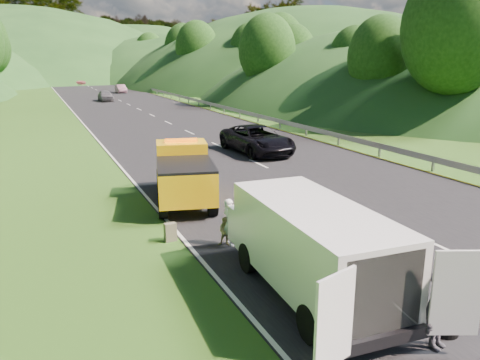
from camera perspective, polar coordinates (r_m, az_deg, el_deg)
name	(u,v)px	position (r m, az deg, el deg)	size (l,w,h in m)	color
ground	(311,235)	(15.32, 8.68, -6.62)	(320.00, 320.00, 0.00)	#38661E
road_surface	(139,109)	(53.37, -12.20, 8.41)	(14.00, 200.00, 0.02)	black
guardrail	(172,99)	(67.19, -8.28, 9.80)	(0.06, 140.00, 1.52)	gray
tree_line_right	(234,92)	(78.48, -0.72, 10.63)	(14.00, 140.00, 14.00)	#285719
hills_backdrop	(82,77)	(147.47, -18.70, 11.77)	(201.00, 288.60, 44.00)	#2D5B23
tow_truck	(184,173)	(18.41, -6.88, 0.82)	(3.19, 5.76, 2.34)	black
white_van	(310,244)	(11.20, 8.54, -7.73)	(3.49, 6.51, 2.27)	black
woman	(229,245)	(14.33, -1.30, -7.98)	(0.53, 0.39, 1.46)	silver
child	(226,246)	(14.31, -1.77, -8.02)	(0.43, 0.34, 0.89)	tan
worker	(437,349)	(10.48, 22.94, -18.41)	(1.08, 0.62, 1.68)	black
suitcase	(170,232)	(14.71, -8.49, -6.31)	(0.36, 0.20, 0.58)	#626049
spare_tire	(443,333)	(11.01, 23.52, -16.74)	(0.59, 0.59, 0.20)	black
passing_suv	(257,153)	(28.07, 2.07, 3.32)	(2.67, 5.80, 1.61)	black
dist_car_a	(106,101)	(64.77, -16.03, 9.21)	(1.69, 4.19, 1.43)	#515257
dist_car_b	(121,93)	(79.86, -14.29, 10.26)	(1.38, 3.96, 1.30)	#7D5364
dist_car_c	(80,85)	(104.56, -18.95, 10.86)	(2.12, 5.21, 1.51)	#AD5659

